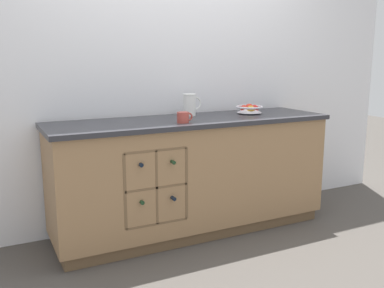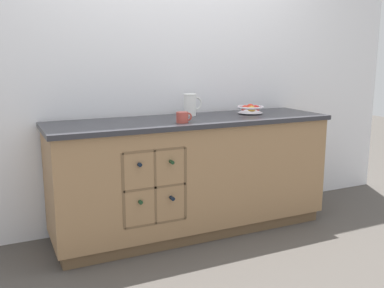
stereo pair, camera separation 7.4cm
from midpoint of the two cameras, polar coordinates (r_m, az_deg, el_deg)
ground_plane at (r=3.53m, az=0.61°, el=-11.35°), size 14.00×14.00×0.00m
back_wall at (r=3.58m, az=-1.90°, el=9.97°), size 4.57×0.06×2.55m
kitchen_island at (r=3.37m, az=0.58°, el=-4.13°), size 2.21×0.65×0.91m
fruit_bowl at (r=3.60m, az=8.39°, el=4.66°), size 0.22×0.22×0.08m
white_pitcher at (r=3.44m, az=0.40°, el=5.33°), size 0.16×0.11×0.18m
ceramic_mug at (r=3.07m, az=-0.56°, el=3.58°), size 0.12×0.09×0.08m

